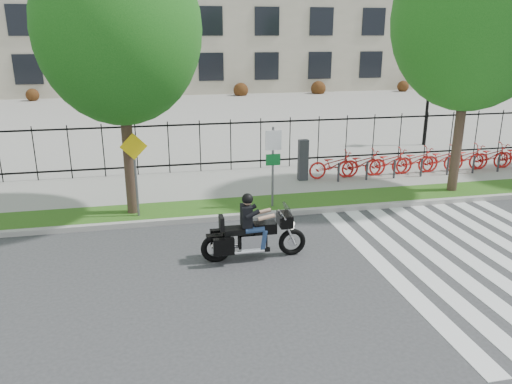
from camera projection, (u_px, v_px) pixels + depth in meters
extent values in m
plane|color=#323234|center=(297.00, 280.00, 11.28)|extent=(120.00, 120.00, 0.00)
cube|color=#A19E97|center=(259.00, 215.00, 15.07)|extent=(60.00, 0.20, 0.15)
cube|color=#214B12|center=(253.00, 206.00, 15.86)|extent=(60.00, 1.50, 0.15)
cube|color=gray|center=(239.00, 184.00, 18.19)|extent=(60.00, 3.50, 0.15)
cube|color=gray|center=(194.00, 113.00, 34.55)|extent=(80.00, 34.00, 0.10)
cylinder|color=black|center=(427.00, 106.00, 23.84)|extent=(0.14, 0.14, 4.00)
cylinder|color=black|center=(432.00, 65.00, 23.26)|extent=(0.06, 0.70, 0.70)
sphere|color=white|center=(425.00, 63.00, 23.16)|extent=(0.36, 0.36, 0.36)
sphere|color=white|center=(439.00, 63.00, 23.30)|extent=(0.36, 0.36, 0.36)
cylinder|color=#3B2820|center=(128.00, 149.00, 14.51)|extent=(0.32, 0.32, 3.92)
ellipsoid|color=#135012|center=(119.00, 29.00, 13.50)|extent=(4.54, 4.54, 5.22)
cylinder|color=#3B2820|center=(459.00, 131.00, 16.62)|extent=(0.32, 0.32, 4.11)
ellipsoid|color=#135012|center=(473.00, 18.00, 15.54)|extent=(5.02, 5.02, 5.77)
cube|color=#2D2D33|center=(303.00, 160.00, 18.18)|extent=(0.35, 0.25, 1.50)
imported|color=red|center=(334.00, 165.00, 18.49)|extent=(1.93, 0.67, 1.01)
cylinder|color=#2D2D33|center=(339.00, 172.00, 18.07)|extent=(0.08, 0.08, 0.70)
imported|color=red|center=(362.00, 163.00, 18.71)|extent=(1.93, 0.67, 1.01)
cylinder|color=#2D2D33|center=(367.00, 171.00, 18.29)|extent=(0.08, 0.08, 0.70)
imported|color=red|center=(389.00, 162.00, 18.93)|extent=(1.93, 0.67, 1.01)
cylinder|color=#2D2D33|center=(394.00, 169.00, 18.51)|extent=(0.08, 0.08, 0.70)
imported|color=red|center=(415.00, 160.00, 19.15)|extent=(1.93, 0.67, 1.01)
cylinder|color=#2D2D33|center=(421.00, 167.00, 18.73)|extent=(0.08, 0.08, 0.70)
imported|color=red|center=(441.00, 159.00, 19.37)|extent=(1.93, 0.67, 1.01)
cylinder|color=#2D2D33|center=(448.00, 166.00, 18.95)|extent=(0.08, 0.08, 0.70)
imported|color=red|center=(466.00, 157.00, 19.59)|extent=(1.93, 0.67, 1.01)
cylinder|color=#2D2D33|center=(474.00, 164.00, 19.17)|extent=(0.08, 0.08, 0.70)
imported|color=red|center=(491.00, 156.00, 19.81)|extent=(1.93, 0.67, 1.01)
cylinder|color=#2D2D33|center=(499.00, 163.00, 19.39)|extent=(0.08, 0.08, 0.70)
cylinder|color=#59595B|center=(273.00, 167.00, 15.25)|extent=(0.07, 0.07, 2.50)
cube|color=white|center=(273.00, 140.00, 14.95)|extent=(0.50, 0.03, 0.60)
cube|color=#0C6626|center=(273.00, 160.00, 15.13)|extent=(0.45, 0.03, 0.35)
cylinder|color=#59595B|center=(136.00, 177.00, 14.45)|extent=(0.07, 0.07, 2.40)
cube|color=yellow|center=(134.00, 146.00, 14.13)|extent=(0.78, 0.03, 0.78)
torus|color=black|center=(292.00, 242.00, 12.45)|extent=(0.70, 0.14, 0.70)
torus|color=black|center=(216.00, 248.00, 12.08)|extent=(0.74, 0.16, 0.74)
cube|color=black|center=(285.00, 219.00, 12.22)|extent=(0.31, 0.56, 0.30)
cube|color=#26262B|center=(288.00, 210.00, 12.17)|extent=(0.15, 0.50, 0.31)
cube|color=silver|center=(253.00, 241.00, 12.22)|extent=(0.61, 0.35, 0.40)
cube|color=black|center=(265.00, 228.00, 12.18)|extent=(0.56, 0.35, 0.26)
cube|color=black|center=(238.00, 230.00, 12.06)|extent=(0.71, 0.37, 0.14)
cube|color=black|center=(221.00, 223.00, 11.91)|extent=(0.10, 0.34, 0.34)
cube|color=black|center=(224.00, 247.00, 11.78)|extent=(0.50, 0.16, 0.40)
cube|color=black|center=(220.00, 237.00, 12.34)|extent=(0.50, 0.16, 0.40)
cube|color=black|center=(246.00, 216.00, 11.99)|extent=(0.24, 0.40, 0.52)
sphere|color=tan|center=(247.00, 201.00, 11.88)|extent=(0.23, 0.23, 0.23)
sphere|color=black|center=(247.00, 199.00, 11.86)|extent=(0.27, 0.27, 0.27)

